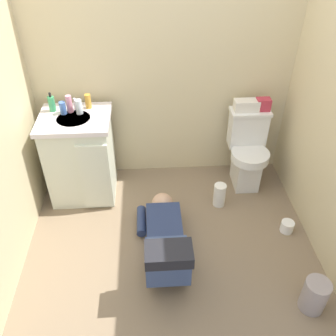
% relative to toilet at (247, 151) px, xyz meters
% --- Properties ---
extents(ground_plane, '(2.82, 2.95, 0.04)m').
position_rel_toilet_xyz_m(ground_plane, '(-0.78, -0.72, -0.39)').
color(ground_plane, '#7F6A51').
extents(wall_back, '(2.48, 0.08, 2.40)m').
position_rel_toilet_xyz_m(wall_back, '(-0.78, 0.30, 0.83)').
color(wall_back, beige).
rests_on(wall_back, ground_plane).
extents(toilet, '(0.36, 0.46, 0.75)m').
position_rel_toilet_xyz_m(toilet, '(0.00, 0.00, 0.00)').
color(toilet, silver).
rests_on(toilet, ground_plane).
extents(vanity_cabinet, '(0.60, 0.53, 0.82)m').
position_rel_toilet_xyz_m(vanity_cabinet, '(-1.54, -0.07, 0.05)').
color(vanity_cabinet, silver).
rests_on(vanity_cabinet, ground_plane).
extents(faucet, '(0.02, 0.02, 0.10)m').
position_rel_toilet_xyz_m(faucet, '(-1.54, 0.08, 0.50)').
color(faucet, silver).
rests_on(faucet, vanity_cabinet).
extents(person_plumber, '(0.39, 1.06, 0.52)m').
position_rel_toilet_xyz_m(person_plumber, '(-0.83, -0.89, -0.19)').
color(person_plumber, navy).
rests_on(person_plumber, ground_plane).
extents(tissue_box, '(0.22, 0.11, 0.10)m').
position_rel_toilet_xyz_m(tissue_box, '(-0.04, 0.09, 0.43)').
color(tissue_box, silver).
rests_on(tissue_box, toilet).
extents(toiletry_bag, '(0.12, 0.09, 0.11)m').
position_rel_toilet_xyz_m(toiletry_bag, '(0.11, 0.09, 0.44)').
color(toiletry_bag, '#B22D3F').
rests_on(toiletry_bag, toilet).
extents(soap_dispenser, '(0.06, 0.06, 0.17)m').
position_rel_toilet_xyz_m(soap_dispenser, '(-1.73, 0.06, 0.52)').
color(soap_dispenser, '#3A985A').
rests_on(soap_dispenser, vanity_cabinet).
extents(bottle_blue, '(0.05, 0.05, 0.11)m').
position_rel_toilet_xyz_m(bottle_blue, '(-1.63, 0.00, 0.51)').
color(bottle_blue, '#446BB6').
rests_on(bottle_blue, vanity_cabinet).
extents(bottle_pink, '(0.05, 0.05, 0.15)m').
position_rel_toilet_xyz_m(bottle_pink, '(-1.58, 0.03, 0.53)').
color(bottle_pink, pink).
rests_on(bottle_pink, vanity_cabinet).
extents(bottle_clear, '(0.06, 0.06, 0.12)m').
position_rel_toilet_xyz_m(bottle_clear, '(-1.50, -0.00, 0.51)').
color(bottle_clear, silver).
rests_on(bottle_clear, vanity_cabinet).
extents(bottle_amber, '(0.05, 0.05, 0.13)m').
position_rel_toilet_xyz_m(bottle_amber, '(-1.43, 0.09, 0.52)').
color(bottle_amber, '#C18A2E').
rests_on(bottle_amber, vanity_cabinet).
extents(trash_can, '(0.17, 0.17, 0.26)m').
position_rel_toilet_xyz_m(trash_can, '(0.16, -1.39, -0.24)').
color(trash_can, gray).
rests_on(trash_can, ground_plane).
extents(paper_towel_roll, '(0.11, 0.11, 0.23)m').
position_rel_toilet_xyz_m(paper_towel_roll, '(-0.30, -0.32, -0.25)').
color(paper_towel_roll, white).
rests_on(paper_towel_roll, ground_plane).
extents(toilet_paper_roll, '(0.11, 0.11, 0.10)m').
position_rel_toilet_xyz_m(toilet_paper_roll, '(0.22, -0.69, -0.32)').
color(toilet_paper_roll, white).
rests_on(toilet_paper_roll, ground_plane).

